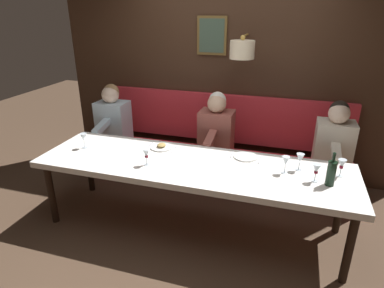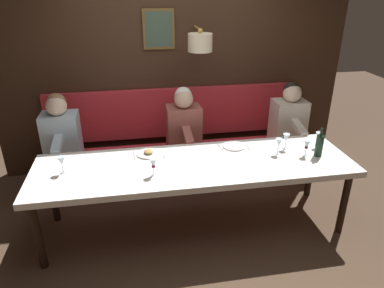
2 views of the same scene
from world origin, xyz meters
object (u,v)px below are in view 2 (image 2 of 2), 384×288
object	(u,v)px
diner_middle	(61,130)
wine_glass_2	(279,143)
dining_table	(195,168)
wine_bottle	(319,145)
wine_glass_3	(153,164)
diner_near	(184,123)
wine_glass_0	(307,145)
wine_glass_5	(62,161)
wine_glass_4	(319,137)
diner_nearest	(289,116)
wine_glass_1	(286,138)

from	to	relation	value
diner_middle	wine_glass_2	xyz separation A→B (m)	(-0.83, -2.23, 0.04)
dining_table	wine_bottle	bearing A→B (deg)	-92.84
diner_middle	wine_glass_3	size ratio (longest dim) A/B	4.82
diner_middle	wine_bottle	xyz separation A→B (m)	(-0.94, -2.61, 0.04)
dining_table	wine_glass_2	distance (m)	0.89
diner_near	diner_middle	xyz separation A→B (m)	(0.00, 1.39, 0.00)
wine_glass_0	wine_glass_2	world-z (taller)	same
wine_bottle	wine_glass_2	bearing A→B (deg)	72.67
wine_glass_5	wine_bottle	xyz separation A→B (m)	(-0.08, -2.47, -0.00)
diner_near	diner_middle	distance (m)	1.39
wine_glass_3	wine_glass_4	xyz separation A→B (m)	(0.30, -1.75, -0.00)
diner_nearest	diner_middle	bearing A→B (deg)	90.00
diner_near	wine_glass_2	size ratio (longest dim) A/B	4.82
diner_nearest	wine_glass_2	size ratio (longest dim) A/B	4.82
diner_nearest	wine_glass_5	size ratio (longest dim) A/B	4.82
wine_glass_1	wine_glass_3	world-z (taller)	same
diner_near	wine_glass_5	bearing A→B (deg)	124.61
wine_glass_3	wine_bottle	distance (m)	1.66
wine_glass_2	wine_glass_4	bearing A→B (deg)	-80.16
wine_glass_4	wine_glass_0	bearing A→B (deg)	127.40
dining_table	wine_glass_3	size ratio (longest dim) A/B	18.75
wine_glass_3	wine_bottle	xyz separation A→B (m)	(0.10, -1.65, 0.00)
diner_nearest	wine_glass_0	xyz separation A→B (m)	(-0.91, 0.22, 0.04)
wine_glass_1	wine_glass_0	bearing A→B (deg)	-143.63
wine_glass_1	wine_glass_4	world-z (taller)	same
dining_table	wine_glass_5	bearing A→B (deg)	89.09
dining_table	diner_near	bearing A→B (deg)	-1.85
wine_glass_5	wine_glass_2	bearing A→B (deg)	-89.00
diner_near	wine_glass_1	world-z (taller)	diner_near
wine_glass_1	wine_glass_4	xyz separation A→B (m)	(-0.02, -0.36, -0.00)
wine_glass_4	wine_bottle	bearing A→B (deg)	153.13
wine_glass_2	diner_near	bearing A→B (deg)	45.44
dining_table	wine_glass_1	distance (m)	1.02
wine_bottle	diner_middle	bearing A→B (deg)	70.13
wine_glass_2	wine_bottle	xyz separation A→B (m)	(-0.12, -0.38, -0.00)
diner_near	wine_glass_4	xyz separation A→B (m)	(-0.74, -1.32, 0.04)
dining_table	wine_glass_4	world-z (taller)	wine_glass_4
wine_glass_3	wine_glass_5	distance (m)	0.83
diner_nearest	wine_glass_4	bearing A→B (deg)	179.76
diner_nearest	wine_glass_4	world-z (taller)	diner_nearest
wine_glass_1	wine_bottle	xyz separation A→B (m)	(-0.22, -0.25, -0.00)
diner_nearest	diner_near	xyz separation A→B (m)	(0.00, 1.32, 0.00)
diner_middle	wine_glass_1	size ratio (longest dim) A/B	4.82
wine_glass_5	wine_glass_1	bearing A→B (deg)	-86.47
wine_glass_2	wine_glass_3	size ratio (longest dim) A/B	1.00
diner_near	wine_bottle	size ratio (longest dim) A/B	2.64
diner_near	diner_middle	size ratio (longest dim) A/B	1.00
dining_table	diner_near	world-z (taller)	diner_near
wine_glass_3	wine_glass_5	bearing A→B (deg)	77.32
wine_glass_0	wine_glass_4	bearing A→B (deg)	-52.60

